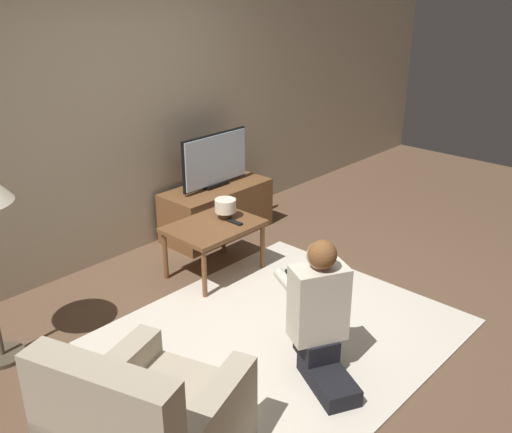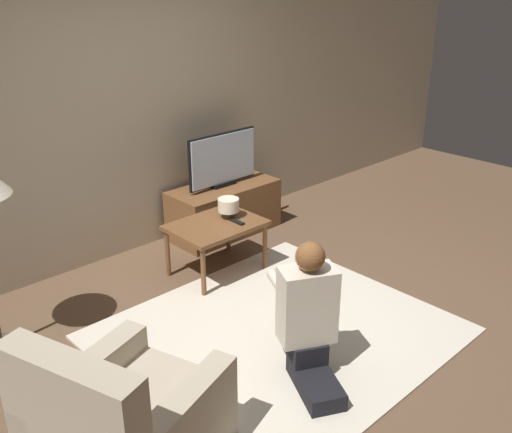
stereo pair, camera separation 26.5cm
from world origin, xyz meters
name	(u,v)px [view 1 (the left image)]	position (x,y,z in m)	size (l,w,h in m)	color
ground_plane	(284,333)	(0.00, 0.00, 0.00)	(10.00, 10.00, 0.00)	brown
wall_back	(111,112)	(0.00, 1.93, 1.30)	(10.00, 0.06, 2.60)	tan
rug	(284,332)	(0.00, 0.00, 0.01)	(2.23, 2.00, 0.02)	beige
tv_stand	(217,210)	(0.86, 1.59, 0.25)	(1.08, 0.50, 0.49)	brown
tv	(215,160)	(0.86, 1.60, 0.75)	(0.79, 0.08, 0.52)	black
coffee_table	(214,230)	(0.28, 1.01, 0.40)	(0.75, 0.56, 0.46)	brown
person_kneeling	(320,313)	(-0.20, -0.44, 0.45)	(0.60, 0.84, 0.92)	black
table_lamp	(225,207)	(0.44, 1.03, 0.56)	(0.18, 0.18, 0.17)	#4C3823
remote	(235,222)	(0.42, 0.90, 0.47)	(0.04, 0.15, 0.02)	black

